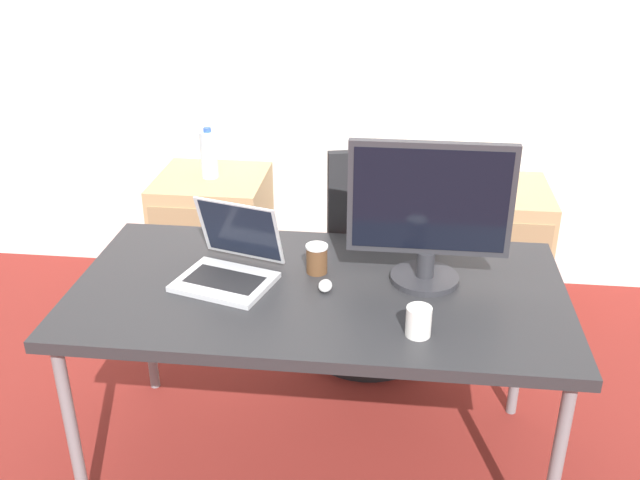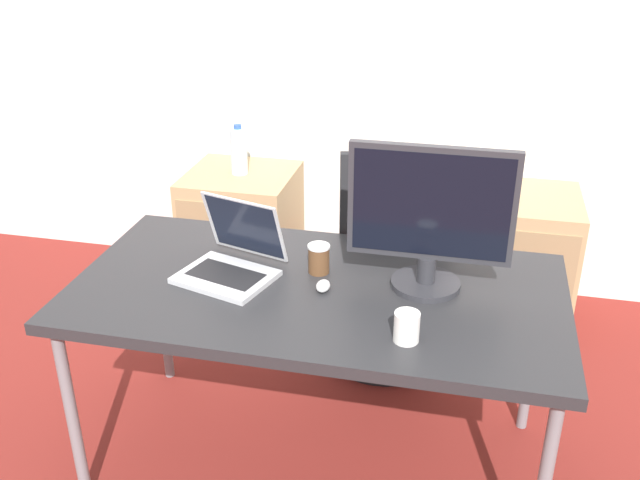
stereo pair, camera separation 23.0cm
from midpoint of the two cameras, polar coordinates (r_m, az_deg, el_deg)
The scene contains 12 objects.
ground_plane at distance 2.77m, azimuth -2.59°, elevation -17.14°, with size 14.00×14.00×0.00m, color maroon.
wall_back at distance 3.56m, azimuth 0.84°, elevation 16.33°, with size 10.00×0.05×2.60m.
desk at distance 2.36m, azimuth -2.92°, elevation -4.85°, with size 1.61×0.83×0.73m.
office_chair at distance 3.09m, azimuth 2.04°, elevation -3.42°, with size 0.58×0.61×1.04m.
cabinet_left at distance 3.72m, azimuth -10.20°, elevation 0.37°, with size 0.53×0.51×0.63m.
cabinet_right at distance 3.59m, azimuth 11.50°, elevation -0.70°, with size 0.53×0.51×0.63m.
water_bottle at distance 3.56m, azimuth -10.74°, elevation 6.73°, with size 0.08×0.08×0.25m.
laptop_center at distance 2.40m, azimuth -9.97°, elevation -1.97°, with size 0.36×0.38×0.24m.
monitor at distance 2.27m, azimuth 5.88°, elevation 2.09°, with size 0.52×0.23×0.48m.
mouse at distance 2.31m, azimuth -2.43°, elevation -3.75°, with size 0.04×0.07×0.03m.
coffee_cup_white at distance 2.07m, azimuth 4.74°, elevation -6.60°, with size 0.07×0.07×0.09m.
coffee_cup_brown at distance 2.40m, azimuth -3.00°, elevation -1.58°, with size 0.08×0.08×0.10m.
Camera 1 is at (0.23, -2.02, 1.88)m, focal length 40.00 mm.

